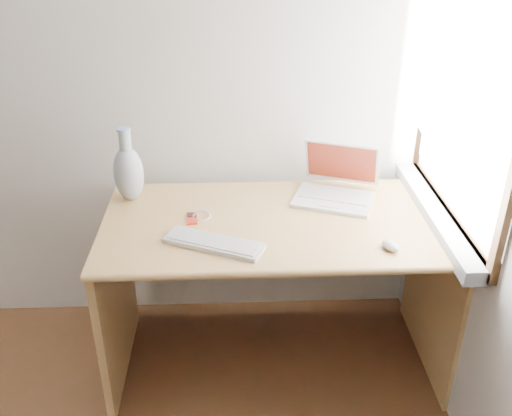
{
  "coord_description": "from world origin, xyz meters",
  "views": [
    {
      "loc": [
        0.85,
        -0.76,
        1.95
      ],
      "look_at": [
        0.94,
        1.35,
        0.8
      ],
      "focal_mm": 40.0,
      "sensor_mm": 36.0,
      "label": 1
    }
  ],
  "objects_px": {
    "external_keyboard": "(214,243)",
    "laptop": "(332,186)",
    "vase": "(128,171)",
    "desk": "(276,253)"
  },
  "relations": [
    {
      "from": "laptop",
      "to": "external_keyboard",
      "type": "xyz_separation_m",
      "value": [
        -0.52,
        -0.39,
        -0.04
      ]
    },
    {
      "from": "external_keyboard",
      "to": "laptop",
      "type": "bearing_deg",
      "value": 60.8
    },
    {
      "from": "laptop",
      "to": "vase",
      "type": "distance_m",
      "value": 0.9
    },
    {
      "from": "desk",
      "to": "laptop",
      "type": "distance_m",
      "value": 0.39
    },
    {
      "from": "desk",
      "to": "laptop",
      "type": "bearing_deg",
      "value": 23.56
    },
    {
      "from": "laptop",
      "to": "desk",
      "type": "bearing_deg",
      "value": -135.6
    },
    {
      "from": "desk",
      "to": "laptop",
      "type": "height_order",
      "value": "laptop"
    },
    {
      "from": "laptop",
      "to": "external_keyboard",
      "type": "distance_m",
      "value": 0.65
    },
    {
      "from": "desk",
      "to": "laptop",
      "type": "relative_size",
      "value": 3.68
    },
    {
      "from": "external_keyboard",
      "to": "vase",
      "type": "distance_m",
      "value": 0.56
    }
  ]
}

